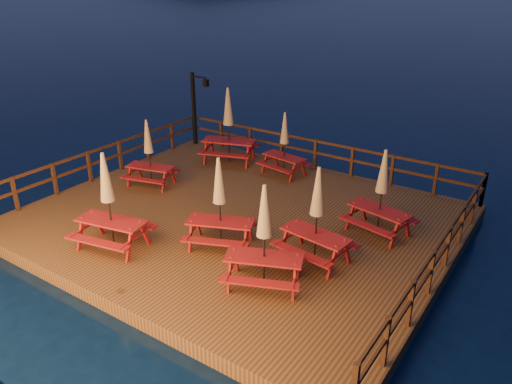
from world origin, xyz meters
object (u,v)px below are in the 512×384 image
lamp_post (197,102)px  picnic_table_2 (108,200)px  picnic_table_1 (229,124)px  picnic_table_0 (317,214)px

lamp_post → picnic_table_2: 8.69m
picnic_table_1 → picnic_table_2: picnic_table_1 is taller
picnic_table_1 → picnic_table_2: 7.07m
lamp_post → picnic_table_1: lamp_post is taller
lamp_post → picnic_table_2: (3.70, -7.86, -0.41)m
picnic_table_0 → picnic_table_1: (-6.10, 4.52, 0.17)m
picnic_table_0 → picnic_table_2: picnic_table_2 is taller
lamp_post → picnic_table_1: 2.53m
picnic_table_0 → lamp_post: bearing=154.6°
lamp_post → picnic_table_1: (2.33, -0.92, -0.31)m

